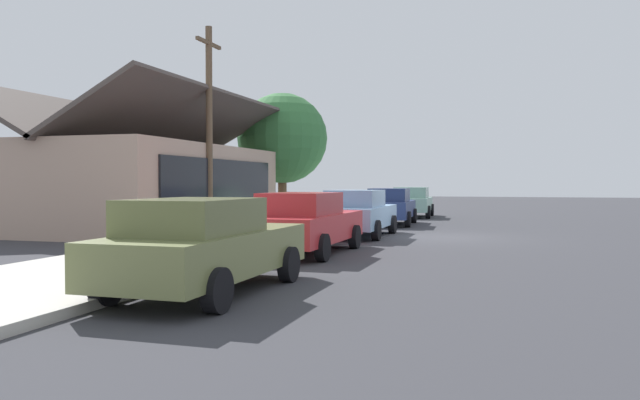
{
  "coord_description": "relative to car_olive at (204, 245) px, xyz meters",
  "views": [
    {
      "loc": [
        -21.04,
        -2.17,
        1.86
      ],
      "look_at": [
        -1.82,
        3.62,
        1.28
      ],
      "focal_mm": 34.71,
      "sensor_mm": 36.0,
      "label": 1
    }
  ],
  "objects": [
    {
      "name": "car_skyblue",
      "position": [
        11.29,
        0.04,
        -0.0
      ],
      "size": [
        4.67,
        2.06,
        1.59
      ],
      "rotation": [
        0.0,
        0.0,
        -0.0
      ],
      "color": "#8CB7E0",
      "rests_on": "ground"
    },
    {
      "name": "car_navy",
      "position": [
        17.28,
        0.0,
        -0.0
      ],
      "size": [
        4.62,
        2.17,
        1.59
      ],
      "rotation": [
        0.0,
        0.0,
        0.05
      ],
      "color": "navy",
      "rests_on": "ground"
    },
    {
      "name": "utility_pole_wooden",
      "position": [
        11.21,
        5.58,
        3.11
      ],
      "size": [
        1.8,
        0.24,
        7.5
      ],
      "color": "brown",
      "rests_on": "ground"
    },
    {
      "name": "shade_tree",
      "position": [
        20.23,
        6.08,
        3.24
      ],
      "size": [
        4.56,
        4.56,
        6.36
      ],
      "color": "brown",
      "rests_on": "ground"
    },
    {
      "name": "sidewalk_curb",
      "position": [
        11.82,
        2.98,
        -0.74
      ],
      "size": [
        60.0,
        4.2,
        0.16
      ],
      "primitive_type": "cube",
      "color": "beige",
      "rests_on": "ground"
    },
    {
      "name": "car_cherry",
      "position": [
        5.93,
        0.16,
        0.0
      ],
      "size": [
        4.9,
        2.05,
        1.59
      ],
      "rotation": [
        0.0,
        0.0,
        -0.01
      ],
      "color": "red",
      "rests_on": "ground"
    },
    {
      "name": "car_seafoam",
      "position": [
        23.6,
        -0.01,
        -0.0
      ],
      "size": [
        4.44,
        2.25,
        1.59
      ],
      "rotation": [
        0.0,
        0.0,
        0.05
      ],
      "color": "#9ED1BC",
      "rests_on": "ground"
    },
    {
      "name": "fire_hydrant_red",
      "position": [
        18.21,
        1.58,
        -0.32
      ],
      "size": [
        0.22,
        0.22,
        0.71
      ],
      "color": "red",
      "rests_on": "sidewalk_curb"
    },
    {
      "name": "ground_plane",
      "position": [
        11.82,
        -2.62,
        -0.82
      ],
      "size": [
        120.0,
        120.0,
        0.0
      ],
      "primitive_type": "plane",
      "color": "#38383D"
    },
    {
      "name": "car_olive",
      "position": [
        0.0,
        0.0,
        0.0
      ],
      "size": [
        4.71,
        2.1,
        1.59
      ],
      "rotation": [
        0.0,
        0.0,
        -0.01
      ],
      "color": "olive",
      "rests_on": "ground"
    },
    {
      "name": "storefront_building",
      "position": [
        12.45,
        9.37,
        0.98
      ],
      "size": [
        12.05,
        7.75,
        5.4
      ],
      "color": "tan",
      "rests_on": "ground"
    }
  ]
}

